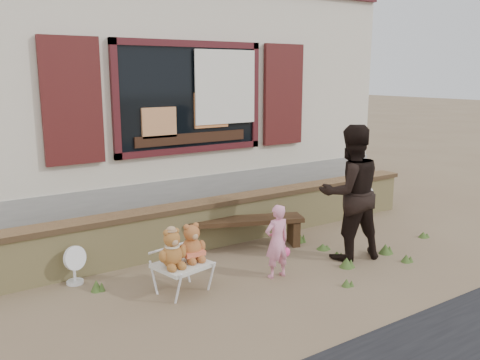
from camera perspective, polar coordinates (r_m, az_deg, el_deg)
ground at (r=6.69m, az=2.90°, el=-9.30°), size 80.00×80.00×0.00m
shopfront at (r=10.20m, az=-12.45°, el=9.30°), size 8.04×5.13×4.00m
brick_wall at (r=7.36m, az=-1.74°, el=-4.48°), size 7.10×0.36×0.67m
bench at (r=7.15m, az=0.42°, el=-5.22°), size 1.69×0.96×0.43m
folding_chair at (r=5.78m, az=-6.50°, el=-9.58°), size 0.64×0.59×0.34m
teddy_bear_left at (r=5.61m, az=-7.68°, el=-7.52°), size 0.37×0.34×0.44m
teddy_bear_right at (r=5.78m, az=-5.47°, el=-6.89°), size 0.37×0.34×0.44m
child at (r=6.13m, az=4.16°, el=-6.87°), size 0.34×0.23×0.90m
adult at (r=6.78m, az=12.27°, el=-1.39°), size 1.01×0.88×1.78m
fan_left at (r=6.30m, az=-18.15°, el=-9.03°), size 0.30×0.20×0.47m
fan_right at (r=8.94m, az=13.91°, el=-2.35°), size 0.34×0.23×0.53m
grass_tufts at (r=6.94m, az=10.45°, el=-8.17°), size 4.84×1.62×0.15m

